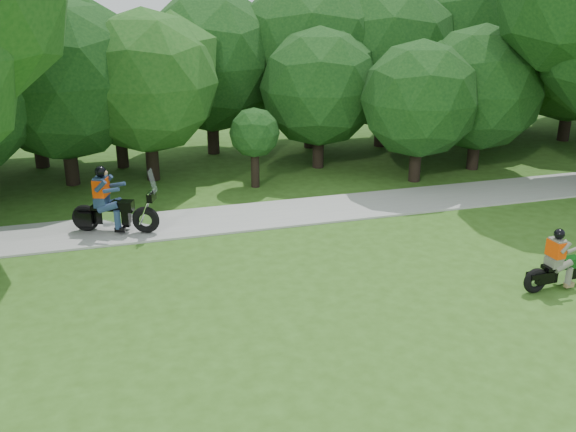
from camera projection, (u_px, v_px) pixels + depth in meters
ground at (446, 351)px, 12.06m from camera, size 100.00×100.00×0.00m
walkway at (313, 210)px, 19.25m from camera, size 60.00×2.20×0.06m
tree_line at (328, 62)px, 24.50m from camera, size 40.10×11.62×7.56m
chopper_motorcycle at (559, 266)px, 14.32m from camera, size 2.05×0.58×1.47m
touring_motorcycle at (109, 208)px, 17.32m from camera, size 2.35×1.36×1.86m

